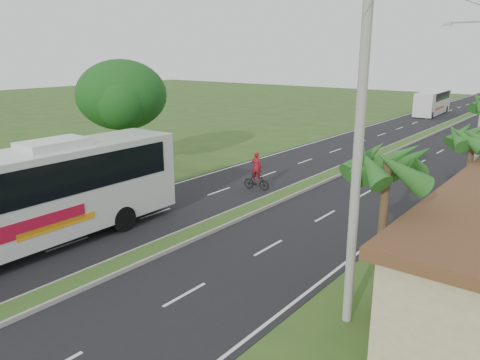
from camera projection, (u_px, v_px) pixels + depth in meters
The scene contains 12 objects.
ground at pixel (119, 267), 17.95m from camera, with size 180.00×180.00×0.00m, color #2E4F1D.
road_asphalt at pixel (348, 168), 33.14m from camera, with size 14.00×160.00×0.02m, color black.
median_strip at pixel (348, 167), 33.12m from camera, with size 1.20×160.00×0.18m.
lane_edge_left at pixel (270, 156), 37.12m from camera, with size 0.12×160.00×0.01m, color silver.
lane_edge_right at pixel (447, 184), 29.17m from camera, with size 0.12×160.00×0.01m, color silver.
palm_verge_a at pixel (387, 167), 13.63m from camera, with size 2.40×2.40×5.45m.
palm_verge_b at pixel (473, 138), 20.33m from camera, with size 2.40×2.40×5.05m.
shade_tree at pixel (121, 97), 31.42m from camera, with size 6.30×6.00×7.54m.
utility_pole_a at pixel (359, 138), 12.92m from camera, with size 1.60×0.28×11.00m.
coach_bus_main at pixel (29, 194), 18.88m from camera, with size 3.13×13.82×4.45m.
coach_bus_far at pixel (433, 101), 61.31m from camera, with size 2.79×10.43×3.01m.
motorcyclist at pixel (256, 176), 27.79m from camera, with size 1.68×0.77×2.31m.
Camera 1 is at (13.76, -10.09, 7.98)m, focal length 35.00 mm.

